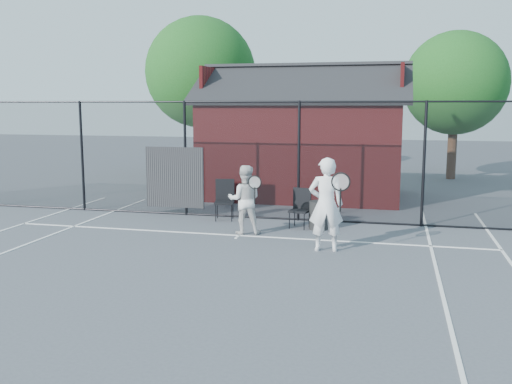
% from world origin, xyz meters
% --- Properties ---
extents(ground, '(80.00, 80.00, 0.00)m').
position_xyz_m(ground, '(0.00, 0.00, 0.00)').
color(ground, '#4A4E54').
rests_on(ground, ground).
extents(court_lines, '(11.02, 18.00, 0.01)m').
position_xyz_m(court_lines, '(0.00, -1.32, 0.01)').
color(court_lines, white).
rests_on(court_lines, ground).
extents(fence, '(22.04, 3.00, 3.00)m').
position_xyz_m(fence, '(-0.30, 5.00, 1.45)').
color(fence, black).
rests_on(fence, ground).
extents(clubhouse, '(6.50, 4.36, 4.19)m').
position_xyz_m(clubhouse, '(0.50, 9.00, 1.61)').
color(clubhouse, maroon).
rests_on(clubhouse, ground).
extents(tree_left, '(4.48, 4.48, 6.44)m').
position_xyz_m(tree_left, '(-4.50, 13.50, 4.19)').
color(tree_left, '#362515').
rests_on(tree_left, ground).
extents(tree_right, '(3.97, 3.97, 5.70)m').
position_xyz_m(tree_right, '(5.50, 14.50, 3.71)').
color(tree_right, '#362515').
rests_on(tree_right, ground).
extents(player_front, '(0.87, 0.67, 1.88)m').
position_xyz_m(player_front, '(2.03, 2.14, 0.94)').
color(player_front, white).
rests_on(player_front, ground).
extents(player_back, '(0.90, 0.75, 1.56)m').
position_xyz_m(player_back, '(0.07, 3.25, 0.78)').
color(player_back, silver).
rests_on(player_back, ground).
extents(chair_left, '(0.57, 0.59, 1.00)m').
position_xyz_m(chair_left, '(-0.82, 4.60, 0.50)').
color(chair_left, black).
rests_on(chair_left, ground).
extents(chair_right, '(0.51, 0.53, 0.92)m').
position_xyz_m(chair_right, '(1.18, 4.10, 0.46)').
color(chair_right, black).
rests_on(chair_right, ground).
extents(waste_bin, '(0.51, 0.51, 0.66)m').
position_xyz_m(waste_bin, '(1.64, 4.10, 0.33)').
color(waste_bin, '#242424').
rests_on(waste_bin, ground).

